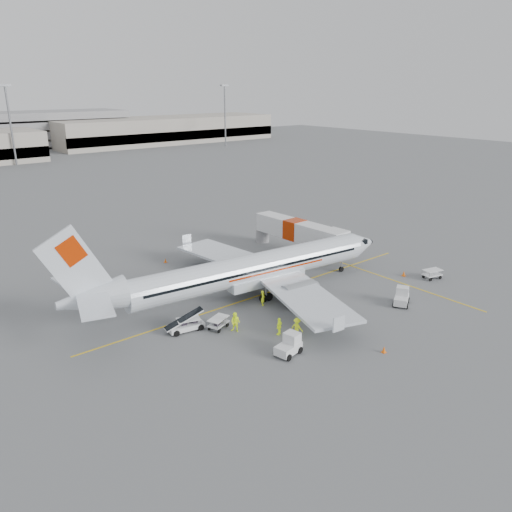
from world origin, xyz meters
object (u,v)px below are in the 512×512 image
at_px(tug_mid, 317,304).
at_px(tug_aft, 288,345).
at_px(jet_bridge, 295,236).
at_px(tug_fore, 402,297).
at_px(belt_loader, 186,319).
at_px(aircraft, 254,249).

height_order(tug_mid, tug_aft, tug_aft).
bearing_deg(jet_bridge, tug_aft, -136.97).
height_order(tug_fore, tug_mid, tug_fore).
xyz_separation_m(belt_loader, tug_fore, (20.56, -9.35, -0.30)).
relative_size(jet_bridge, tug_fore, 7.33).
height_order(jet_bridge, tug_aft, jet_bridge).
distance_m(tug_mid, tug_aft, 9.46).
relative_size(tug_fore, tug_mid, 1.19).
bearing_deg(belt_loader, aircraft, 23.34).
height_order(aircraft, jet_bridge, aircraft).
bearing_deg(tug_mid, aircraft, 118.04).
relative_size(tug_fore, tug_aft, 0.99).
bearing_deg(tug_aft, belt_loader, 104.32).
relative_size(belt_loader, tug_fore, 1.90).
relative_size(belt_loader, tug_aft, 1.88).
height_order(aircraft, tug_aft, aircraft).
xyz_separation_m(tug_fore, tug_aft, (-16.16, -0.00, 0.01)).
height_order(jet_bridge, tug_mid, jet_bridge).
distance_m(tug_fore, tug_mid, 9.10).
relative_size(aircraft, belt_loader, 8.48).
xyz_separation_m(tug_fore, tug_mid, (-7.87, 4.56, -0.14)).
xyz_separation_m(belt_loader, tug_aft, (4.40, -9.35, -0.29)).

